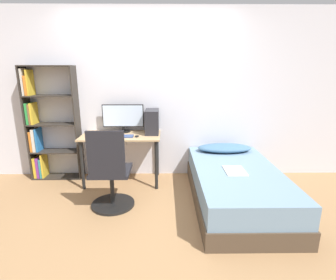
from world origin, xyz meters
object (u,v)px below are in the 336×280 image
(office_chair, at_px, (110,178))
(monitor, at_px, (123,117))
(keyboard, at_px, (118,136))
(bookshelf, at_px, (45,128))
(bed, at_px, (236,186))
(pc_tower, at_px, (152,122))

(office_chair, xyz_separation_m, monitor, (0.03, 0.97, 0.56))
(office_chair, relative_size, keyboard, 2.34)
(bookshelf, bearing_deg, monitor, 0.42)
(bookshelf, relative_size, office_chair, 1.69)
(bed, distance_m, pc_tower, 1.47)
(monitor, relative_size, pc_tower, 1.65)
(monitor, height_order, pc_tower, monitor)
(bookshelf, bearing_deg, pc_tower, -2.84)
(bookshelf, xyz_separation_m, keyboard, (1.14, -0.30, -0.06))
(keyboard, distance_m, pc_tower, 0.54)
(office_chair, bearing_deg, bed, 4.49)
(bookshelf, relative_size, monitor, 2.76)
(bed, height_order, monitor, monitor)
(bed, bearing_deg, monitor, 150.65)
(bed, bearing_deg, bookshelf, 162.63)
(bed, bearing_deg, office_chair, -175.51)
(keyboard, relative_size, pc_tower, 1.15)
(bookshelf, distance_m, office_chair, 1.55)
(bookshelf, xyz_separation_m, monitor, (1.17, 0.01, 0.16))
(bed, bearing_deg, pc_tower, 144.68)
(keyboard, bearing_deg, bed, -19.24)
(bookshelf, distance_m, monitor, 1.18)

